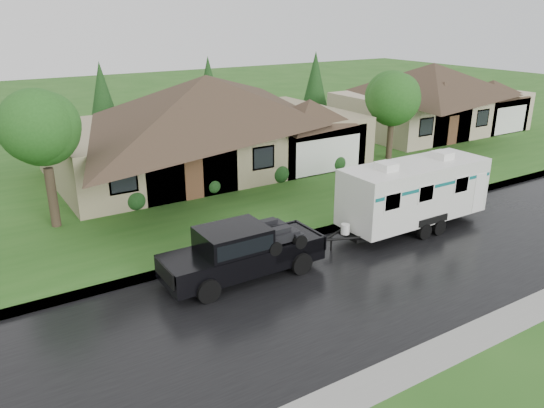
# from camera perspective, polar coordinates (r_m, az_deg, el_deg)

# --- Properties ---
(ground) EXTENTS (140.00, 140.00, 0.00)m
(ground) POSITION_cam_1_polar(r_m,az_deg,el_deg) (21.02, 5.18, -6.17)
(ground) COLOR #27581B
(ground) RESTS_ON ground
(road) EXTENTS (140.00, 8.00, 0.01)m
(road) POSITION_cam_1_polar(r_m,az_deg,el_deg) (19.66, 8.74, -8.29)
(road) COLOR black
(road) RESTS_ON ground
(curb) EXTENTS (140.00, 0.50, 0.15)m
(curb) POSITION_cam_1_polar(r_m,az_deg,el_deg) (22.64, 1.75, -3.89)
(curb) COLOR gray
(curb) RESTS_ON ground
(lawn) EXTENTS (140.00, 26.00, 0.15)m
(lawn) POSITION_cam_1_polar(r_m,az_deg,el_deg) (33.35, -10.59, 3.70)
(lawn) COLOR #27581B
(lawn) RESTS_ON ground
(house_main) EXTENTS (19.44, 10.80, 6.90)m
(house_main) POSITION_cam_1_polar(r_m,az_deg,el_deg) (32.41, -6.40, 9.84)
(house_main) COLOR gray
(house_main) RESTS_ON lawn
(house_neighbor) EXTENTS (15.12, 9.72, 6.45)m
(house_neighbor) POSITION_cam_1_polar(r_m,az_deg,el_deg) (45.14, 17.19, 11.61)
(house_neighbor) COLOR #C2B090
(house_neighbor) RESTS_ON lawn
(tree_left_green) EXTENTS (3.73, 3.73, 6.17)m
(tree_left_green) POSITION_cam_1_polar(r_m,az_deg,el_deg) (24.63, -23.44, 7.09)
(tree_left_green) COLOR #382B1E
(tree_left_green) RESTS_ON lawn
(tree_right_green) EXTENTS (3.40, 3.40, 5.62)m
(tree_right_green) POSITION_cam_1_polar(r_m,az_deg,el_deg) (35.01, 12.89, 10.98)
(tree_right_green) COLOR #382B1E
(tree_right_green) RESTS_ON lawn
(shrub_row) EXTENTS (13.60, 1.00, 1.00)m
(shrub_row) POSITION_cam_1_polar(r_m,az_deg,el_deg) (29.05, -2.73, 2.78)
(shrub_row) COLOR #143814
(shrub_row) RESTS_ON lawn
(pickup_truck) EXTENTS (6.03, 2.29, 2.01)m
(pickup_truck) POSITION_cam_1_polar(r_m,az_deg,el_deg) (19.36, -3.44, -4.98)
(pickup_truck) COLOR black
(pickup_truck) RESTS_ON ground
(travel_trailer) EXTENTS (7.44, 2.61, 3.34)m
(travel_trailer) POSITION_cam_1_polar(r_m,az_deg,el_deg) (24.27, 15.03, 1.37)
(travel_trailer) COLOR silver
(travel_trailer) RESTS_ON ground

